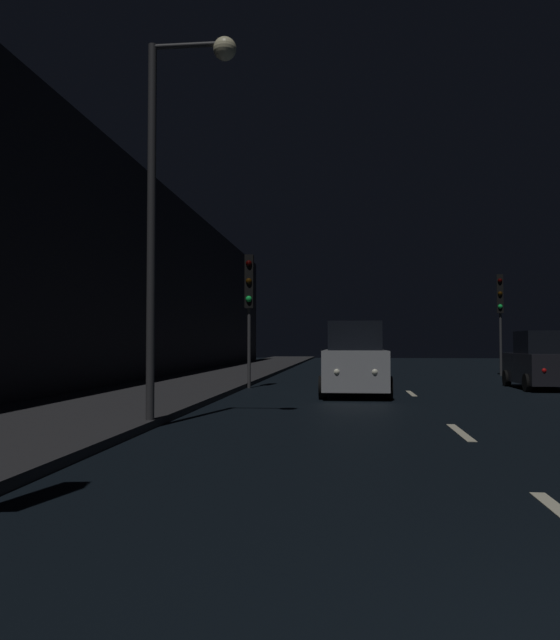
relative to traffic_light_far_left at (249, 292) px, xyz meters
The scene contains 9 objects.
ground 8.17m from the traffic_light_far_left, 42.54° to the left, with size 27.93×84.00×0.02m, color black.
sidewalk_left 6.45m from the traffic_light_far_left, 114.66° to the left, with size 4.40×84.00×0.15m, color #28282B.
building_facade_left 5.20m from the traffic_light_far_left, 162.85° to the left, with size 0.80×63.00×8.54m, color black.
lane_centerline 11.69m from the traffic_light_far_left, 60.73° to the right, with size 0.16×16.71×0.01m.
traffic_light_far_left is the anchor object (origin of this frame).
traffic_light_far_right 14.64m from the traffic_light_far_left, 41.73° to the left, with size 0.37×0.48×4.96m.
streetlamp_overhead 10.86m from the traffic_light_far_left, 88.67° to the right, with size 1.70×0.44×7.36m.
car_approaching_headlights 5.19m from the traffic_light_far_left, 36.59° to the right, with size 2.06×4.46×2.24m.
car_parked_right_far 10.44m from the traffic_light_far_left, ahead, with size 1.84×3.98×2.01m.
Camera 1 is at (-1.98, -2.94, 1.58)m, focal length 35.87 mm.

